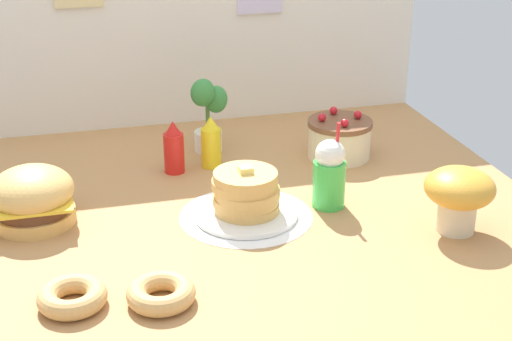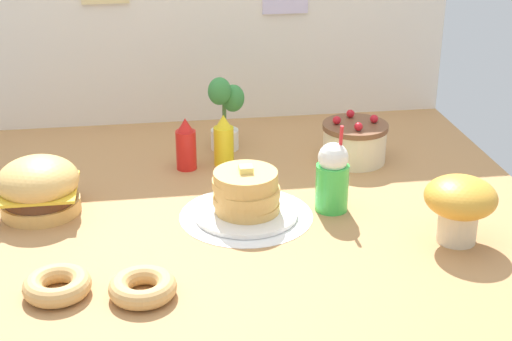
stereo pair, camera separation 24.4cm
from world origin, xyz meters
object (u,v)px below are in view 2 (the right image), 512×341
at_px(donut_pink_glaze, 57,285).
at_px(mushroom_stool, 460,203).
at_px(cream_soda_cup, 332,177).
at_px(potted_plant, 224,110).
at_px(pancake_stack, 246,196).
at_px(layer_cake, 355,142).
at_px(ketchup_bottle, 186,146).
at_px(mustard_bottle, 224,142).
at_px(donut_chocolate, 143,287).
at_px(burger, 39,187).

distance_m(donut_pink_glaze, mushroom_stool, 1.21).
distance_m(cream_soda_cup, potted_plant, 0.67).
relative_size(cream_soda_cup, potted_plant, 0.98).
bearing_deg(pancake_stack, layer_cake, 40.49).
height_order(ketchup_bottle, mushroom_stool, mushroom_stool).
distance_m(donut_pink_glaze, potted_plant, 1.16).
xyz_separation_m(layer_cake, mushroom_stool, (0.15, -0.67, 0.05)).
distance_m(pancake_stack, donut_pink_glaze, 0.70).
relative_size(mustard_bottle, donut_chocolate, 1.08).
relative_size(pancake_stack, layer_cake, 1.36).
bearing_deg(mustard_bottle, burger, -154.24).
height_order(ketchup_bottle, donut_pink_glaze, ketchup_bottle).
bearing_deg(potted_plant, cream_soda_cup, -63.77).
bearing_deg(burger, potted_plant, 35.32).
height_order(mustard_bottle, donut_chocolate, mustard_bottle).
bearing_deg(layer_cake, ketchup_bottle, 178.40).
distance_m(ketchup_bottle, potted_plant, 0.25).
bearing_deg(cream_soda_cup, potted_plant, 116.23).
height_order(burger, cream_soda_cup, cream_soda_cup).
bearing_deg(mushroom_stool, pancake_stack, 156.95).
height_order(donut_pink_glaze, potted_plant, potted_plant).
distance_m(burger, donut_chocolate, 0.66).
bearing_deg(donut_pink_glaze, ketchup_bottle, 63.60).
bearing_deg(mushroom_stool, cream_soda_cup, 140.74).
distance_m(burger, pancake_stack, 0.69).
height_order(pancake_stack, donut_pink_glaze, pancake_stack).
xyz_separation_m(cream_soda_cup, mushroom_stool, (0.33, -0.27, 0.01)).
bearing_deg(donut_chocolate, donut_pink_glaze, 169.21).
bearing_deg(ketchup_bottle, pancake_stack, -68.22).
bearing_deg(donut_chocolate, pancake_stack, 51.76).
bearing_deg(mustard_bottle, potted_plant, 82.62).
xyz_separation_m(burger, donut_pink_glaze, (0.10, -0.52, -0.06)).
bearing_deg(potted_plant, donut_pink_glaze, -119.80).
bearing_deg(pancake_stack, donut_pink_glaze, -145.68).
relative_size(pancake_stack, mushroom_stool, 1.55).
relative_size(mustard_bottle, donut_pink_glaze, 1.08).
distance_m(layer_cake, donut_pink_glaze, 1.32).
bearing_deg(mustard_bottle, donut_pink_glaze, -123.36).
relative_size(ketchup_bottle, potted_plant, 0.66).
relative_size(ketchup_bottle, mustard_bottle, 1.00).
xyz_separation_m(ketchup_bottle, donut_pink_glaze, (-0.41, -0.82, -0.06)).
height_order(layer_cake, mustard_bottle, mustard_bottle).
xyz_separation_m(mustard_bottle, donut_pink_glaze, (-0.55, -0.83, -0.06)).
distance_m(layer_cake, mushroom_stool, 0.69).
height_order(pancake_stack, mushroom_stool, mushroom_stool).
height_order(mustard_bottle, mushroom_stool, mushroom_stool).
height_order(mustard_bottle, cream_soda_cup, cream_soda_cup).
bearing_deg(potted_plant, ketchup_bottle, -132.64).
relative_size(mustard_bottle, mushroom_stool, 0.91).
bearing_deg(pancake_stack, burger, 169.12).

